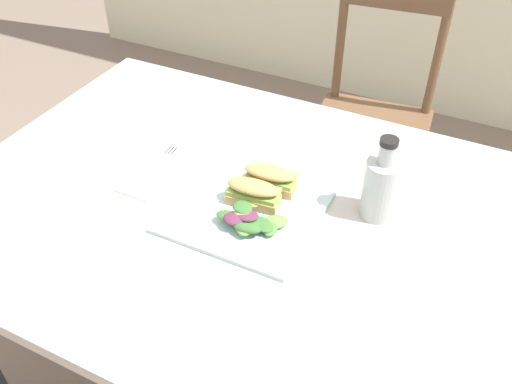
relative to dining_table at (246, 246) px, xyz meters
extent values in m
cube|color=#BCB7AD|center=(0.00, 0.00, 0.10)|extent=(1.29, 0.92, 0.03)
cube|color=#2D2D33|center=(-0.58, 0.39, -0.27)|extent=(0.07, 0.07, 0.71)
cube|color=#2D2D33|center=(0.58, 0.39, -0.27)|extent=(0.07, 0.07, 0.71)
cylinder|color=brown|center=(-0.11, 0.67, -0.41)|extent=(0.03, 0.03, 0.43)
cylinder|color=brown|center=(0.23, 0.70, -0.41)|extent=(0.03, 0.03, 0.43)
cylinder|color=brown|center=(-0.14, 1.01, -0.41)|extent=(0.03, 0.03, 0.43)
cylinder|color=brown|center=(0.20, 1.04, -0.41)|extent=(0.03, 0.03, 0.43)
cube|color=brown|center=(0.05, 0.85, -0.18)|extent=(0.44, 0.44, 0.02)
cylinder|color=brown|center=(-0.14, 1.02, 0.04)|extent=(0.03, 0.03, 0.42)
cylinder|color=brown|center=(0.20, 1.05, 0.04)|extent=(0.03, 0.03, 0.42)
cube|color=brown|center=(0.03, 1.03, 0.22)|extent=(0.36, 0.06, 0.06)
cube|color=silver|center=(0.01, -0.01, 0.12)|extent=(0.30, 0.30, 0.01)
cube|color=tan|center=(0.02, 0.01, 0.14)|extent=(0.12, 0.06, 0.02)
cube|color=#84A84C|center=(0.02, 0.01, 0.16)|extent=(0.11, 0.07, 0.01)
ellipsoid|color=tan|center=(0.02, 0.01, 0.17)|extent=(0.12, 0.06, 0.02)
cube|color=tan|center=(0.03, 0.07, 0.14)|extent=(0.12, 0.06, 0.02)
cube|color=#84A84C|center=(0.03, 0.07, 0.16)|extent=(0.11, 0.07, 0.01)
ellipsoid|color=tan|center=(0.03, 0.07, 0.17)|extent=(0.12, 0.06, 0.02)
ellipsoid|color=#6B9E47|center=(0.03, -0.07, 0.13)|extent=(0.06, 0.04, 0.01)
ellipsoid|color=#3D7033|center=(0.07, -0.06, 0.14)|extent=(0.07, 0.05, 0.01)
ellipsoid|color=#3D7033|center=(0.05, -0.07, 0.15)|extent=(0.06, 0.06, 0.01)
ellipsoid|color=#84A84C|center=(0.02, -0.01, 0.14)|extent=(0.07, 0.05, 0.01)
ellipsoid|color=#3D7033|center=(0.05, -0.09, 0.15)|extent=(0.06, 0.04, 0.02)
ellipsoid|color=#602D47|center=(0.04, -0.06, 0.16)|extent=(0.05, 0.04, 0.01)
ellipsoid|color=#84A84C|center=(0.03, -0.06, 0.15)|extent=(0.06, 0.05, 0.02)
ellipsoid|color=#602D47|center=(0.01, -0.08, 0.15)|extent=(0.04, 0.04, 0.01)
ellipsoid|color=#3D7033|center=(0.00, -0.07, 0.15)|extent=(0.05, 0.04, 0.01)
ellipsoid|color=#6B9E47|center=(0.04, -0.08, 0.14)|extent=(0.06, 0.07, 0.01)
ellipsoid|color=#3D7033|center=(0.02, -0.05, 0.16)|extent=(0.05, 0.05, 0.01)
ellipsoid|color=#6B9E47|center=(0.09, -0.03, 0.14)|extent=(0.07, 0.06, 0.01)
ellipsoid|color=#518438|center=(0.08, -0.05, 0.14)|extent=(0.04, 0.05, 0.01)
cube|color=silver|center=(-0.24, 0.02, 0.12)|extent=(0.10, 0.20, 0.00)
cube|color=silver|center=(-0.24, 0.00, 0.12)|extent=(0.02, 0.14, 0.00)
cube|color=silver|center=(-0.25, 0.09, 0.12)|extent=(0.03, 0.05, 0.00)
cube|color=#38383D|center=(-0.24, 0.10, 0.13)|extent=(0.00, 0.03, 0.00)
cube|color=#38383D|center=(-0.25, 0.09, 0.13)|extent=(0.00, 0.03, 0.00)
cube|color=#38383D|center=(-0.26, 0.09, 0.13)|extent=(0.00, 0.03, 0.00)
cylinder|color=black|center=(0.26, 0.10, 0.16)|extent=(0.07, 0.07, 0.09)
cylinder|color=#B2BCB7|center=(0.26, 0.10, 0.18)|extent=(0.07, 0.07, 0.13)
cylinder|color=#B2BCB7|center=(0.26, 0.10, 0.27)|extent=(0.03, 0.03, 0.04)
cylinder|color=black|center=(0.26, 0.10, 0.30)|extent=(0.04, 0.04, 0.01)
camera|label=1|loc=(0.41, -0.77, 0.89)|focal=38.52mm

